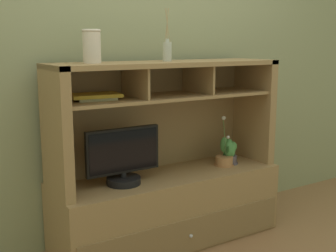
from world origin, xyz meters
TOP-DOWN VIEW (x-y plane):
  - floor_plane at (0.00, 0.00)m, footprint 6.00×6.00m
  - back_wall at (0.00, 0.29)m, footprint 6.00×0.02m
  - media_console at (0.00, 0.01)m, footprint 1.56×0.54m
  - tv_monitor at (-0.35, -0.04)m, footprint 0.49×0.21m
  - potted_orchid at (0.45, -0.05)m, footprint 0.14×0.14m
  - potted_fern at (0.50, -0.03)m, footprint 0.14×0.14m
  - magazine_stack_left at (-0.49, 0.05)m, footprint 0.32×0.24m
  - diffuser_bottle at (0.00, 0.01)m, footprint 0.06×0.06m
  - ceramic_vase at (-0.51, 0.02)m, footprint 0.11×0.11m

SIDE VIEW (x-z plane):
  - floor_plane at x=0.00m, z-range -0.02..0.00m
  - media_console at x=0.00m, z-range -0.24..0.98m
  - potted_orchid at x=0.45m, z-range 0.33..0.69m
  - potted_fern at x=0.50m, z-range 0.47..0.66m
  - tv_monitor at x=-0.35m, z-range 0.45..0.81m
  - magazine_stack_left at x=-0.49m, z-range 1.00..1.04m
  - diffuser_bottle at x=0.00m, z-range 1.12..1.45m
  - ceramic_vase at x=-0.51m, z-range 1.22..1.41m
  - back_wall at x=0.00m, z-range 0.00..2.80m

